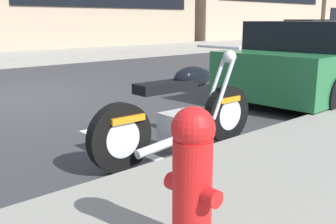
{
  "coord_description": "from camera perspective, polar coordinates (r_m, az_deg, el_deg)",
  "views": [
    {
      "loc": [
        -2.55,
        -7.27,
        1.4
      ],
      "look_at": [
        0.08,
        -4.4,
        0.5
      ],
      "focal_mm": 42.78,
      "sensor_mm": 36.0,
      "label": 1
    }
  ],
  "objects": [
    {
      "name": "ground_plane",
      "position": [
        7.83,
        -22.72,
        1.71
      ],
      "size": [
        260.0,
        260.0,
        0.0
      ],
      "primitive_type": "plane",
      "color": "#333335"
    },
    {
      "name": "parking_stall_stripe",
      "position": [
        4.41,
        -4.7,
        -5.43
      ],
      "size": [
        0.12,
        2.2,
        0.01
      ],
      "primitive_type": "cube",
      "color": "silver",
      "rests_on": "ground"
    },
    {
      "name": "parked_car_second_in_row",
      "position": [
        7.93,
        21.19,
        6.82
      ],
      "size": [
        4.38,
        2.01,
        1.37
      ],
      "rotation": [
        0.0,
        0.0,
        0.03
      ],
      "color": "#236638",
      "rests_on": "ground"
    },
    {
      "name": "parked_motorcycle",
      "position": [
        4.17,
        1.88,
        -0.34
      ],
      "size": [
        2.15,
        0.62,
        1.13
      ],
      "rotation": [
        0.0,
        0.0,
        -0.03
      ],
      "color": "black",
      "rests_on": "ground"
    },
    {
      "name": "fire_hydrant",
      "position": [
        2.2,
        3.51,
        -9.0
      ],
      "size": [
        0.24,
        0.36,
        0.81
      ],
      "color": "red",
      "rests_on": "sidewalk_near_curb"
    },
    {
      "name": "sidewalk_far_curb",
      "position": [
        20.46,
        3.07,
        9.26
      ],
      "size": [
        120.0,
        5.0,
        0.14
      ],
      "primitive_type": "cube",
      "color": "gray",
      "rests_on": "ground"
    },
    {
      "name": "car_opposite_curb",
      "position": [
        23.15,
        18.97,
        10.49
      ],
      "size": [
        4.28,
        1.94,
        1.42
      ],
      "rotation": [
        0.0,
        0.0,
        3.16
      ],
      "color": "black",
      "rests_on": "ground"
    }
  ]
}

